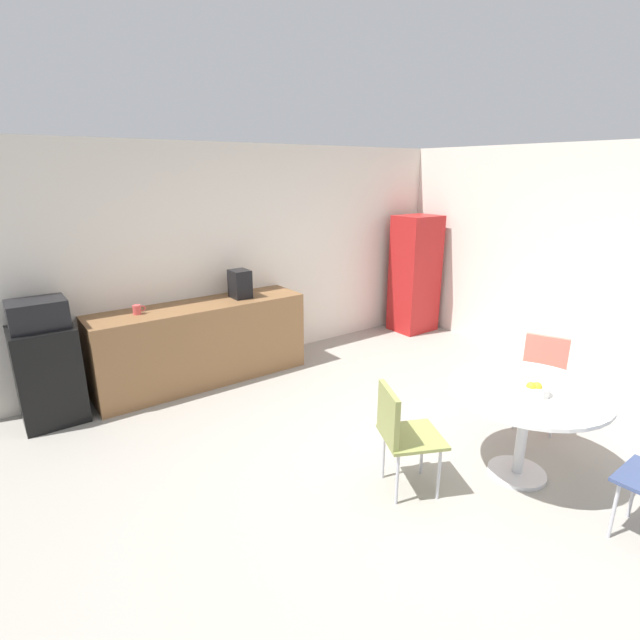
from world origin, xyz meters
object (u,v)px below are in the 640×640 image
object	(u,v)px
mini_fridge	(49,374)
chair_coral	(543,370)
mug_white	(137,310)
coffee_maker	(240,284)
chair_olive	(400,428)
microwave	(37,314)
locker_cabinet	(415,274)
round_table	(526,405)
fruit_bowl	(534,389)

from	to	relation	value
mini_fridge	chair_coral	distance (m)	4.63
mug_white	coffee_maker	world-z (taller)	coffee_maker
chair_olive	coffee_maker	distance (m)	2.77
microwave	mini_fridge	bearing A→B (deg)	0.00
locker_cabinet	chair_olive	xyz separation A→B (m)	(-2.90, -2.61, -0.32)
round_table	mug_white	world-z (taller)	mug_white
chair_coral	fruit_bowl	world-z (taller)	fruit_bowl
mini_fridge	coffee_maker	bearing A→B (deg)	0.00
chair_coral	microwave	bearing A→B (deg)	143.55
microwave	round_table	distance (m)	4.23
mug_white	coffee_maker	distance (m)	1.16
locker_cabinet	microwave	bearing A→B (deg)	178.81
coffee_maker	mug_white	bearing A→B (deg)	179.36
microwave	locker_cabinet	size ratio (longest dim) A/B	0.28
round_table	chair_olive	size ratio (longest dim) A/B	1.40
chair_olive	chair_coral	xyz separation A→B (m)	(1.82, -0.04, 0.00)
microwave	coffee_maker	xyz separation A→B (m)	(2.03, 0.00, 0.00)
locker_cabinet	round_table	size ratio (longest dim) A/B	1.46
locker_cabinet	mug_white	xyz separation A→B (m)	(-3.93, 0.11, 0.10)
round_table	chair_coral	size ratio (longest dim) A/B	1.40
microwave	round_table	world-z (taller)	microwave
mini_fridge	fruit_bowl	distance (m)	4.24
chair_olive	round_table	bearing A→B (deg)	-25.30
microwave	chair_coral	xyz separation A→B (m)	(3.72, -2.75, -0.54)
microwave	locker_cabinet	world-z (taller)	locker_cabinet
microwave	locker_cabinet	xyz separation A→B (m)	(4.80, -0.10, -0.21)
microwave	round_table	bearing A→B (deg)	-48.22
locker_cabinet	round_table	distance (m)	3.65
round_table	fruit_bowl	distance (m)	0.19
mini_fridge	mug_white	bearing A→B (deg)	0.85
mini_fridge	fruit_bowl	xyz separation A→B (m)	(2.75, -3.21, 0.32)
microwave	chair_olive	size ratio (longest dim) A/B	0.58
round_table	coffee_maker	xyz separation A→B (m)	(-0.78, 3.14, 0.45)
mug_white	mini_fridge	bearing A→B (deg)	-179.15
chair_coral	mug_white	size ratio (longest dim) A/B	6.43
round_table	chair_olive	xyz separation A→B (m)	(-0.90, 0.43, -0.09)
round_table	coffee_maker	size ratio (longest dim) A/B	3.62
locker_cabinet	chair_olive	distance (m)	3.92
mini_fridge	chair_coral	xyz separation A→B (m)	(3.72, -2.75, 0.06)
mini_fridge	microwave	xyz separation A→B (m)	(0.00, 0.00, 0.59)
fruit_bowl	round_table	bearing A→B (deg)	52.31
mini_fridge	chair_olive	world-z (taller)	mini_fridge
microwave	fruit_bowl	distance (m)	4.24
microwave	mug_white	xyz separation A→B (m)	(0.87, 0.01, -0.11)
fruit_bowl	coffee_maker	distance (m)	3.30
microwave	fruit_bowl	bearing A→B (deg)	-49.36
mini_fridge	locker_cabinet	xyz separation A→B (m)	(4.80, -0.10, 0.38)
chair_olive	coffee_maker	world-z (taller)	coffee_maker
chair_coral	mug_white	bearing A→B (deg)	135.89
coffee_maker	round_table	bearing A→B (deg)	-76.13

